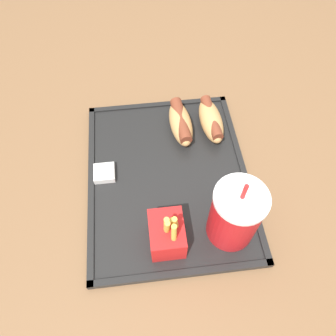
{
  "coord_description": "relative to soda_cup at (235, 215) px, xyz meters",
  "views": [
    {
      "loc": [
        0.39,
        -0.06,
        1.32
      ],
      "look_at": [
        0.04,
        -0.02,
        0.77
      ],
      "focal_mm": 35.0,
      "sensor_mm": 36.0,
      "label": 1
    }
  ],
  "objects": [
    {
      "name": "hot_dog_near",
      "position": [
        -0.25,
        -0.06,
        -0.04
      ],
      "size": [
        0.13,
        0.05,
        0.05
      ],
      "color": "tan",
      "rests_on": "food_tray"
    },
    {
      "name": "dining_table",
      "position": [
        -0.17,
        -0.08,
        -0.44
      ],
      "size": [
        1.41,
        1.18,
        0.73
      ],
      "color": "brown",
      "rests_on": "ground_plane"
    },
    {
      "name": "fries_carton",
      "position": [
        0.01,
        -0.12,
        -0.03
      ],
      "size": [
        0.08,
        0.06,
        0.11
      ],
      "color": "red",
      "rests_on": "food_tray"
    },
    {
      "name": "food_tray",
      "position": [
        -0.13,
        -0.1,
        -0.07
      ],
      "size": [
        0.41,
        0.33,
        0.01
      ],
      "color": "black",
      "rests_on": "dining_table"
    },
    {
      "name": "ground_plane",
      "position": [
        -0.17,
        -0.08,
        -0.81
      ],
      "size": [
        8.0,
        8.0,
        0.0
      ],
      "primitive_type": "plane",
      "color": "gray"
    },
    {
      "name": "sauce_cup_mayo",
      "position": [
        -0.15,
        -0.23,
        -0.06
      ],
      "size": [
        0.04,
        0.04,
        0.02
      ],
      "color": "silver",
      "rests_on": "food_tray"
    },
    {
      "name": "hot_dog_far",
      "position": [
        -0.25,
        0.01,
        -0.04
      ],
      "size": [
        0.13,
        0.05,
        0.05
      ],
      "color": "tan",
      "rests_on": "food_tray"
    },
    {
      "name": "soda_cup",
      "position": [
        0.0,
        0.0,
        0.0
      ],
      "size": [
        0.09,
        0.09,
        0.16
      ],
      "color": "red",
      "rests_on": "food_tray"
    }
  ]
}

